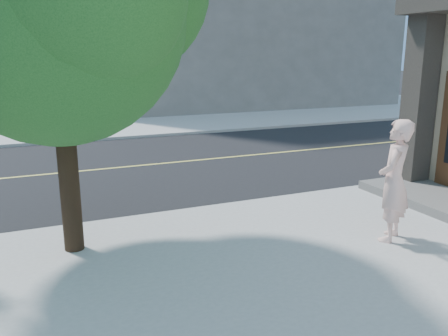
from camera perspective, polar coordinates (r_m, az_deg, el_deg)
name	(u,v)px	position (r m, az deg, el deg)	size (l,w,h in m)	color
sidewalk_ne	(214,100)	(32.53, -1.28, 8.36)	(29.00, 25.00, 0.12)	#ACACAC
man_on_phone	(394,181)	(8.14, 20.21, -1.50)	(0.75, 0.49, 2.05)	#FEC7BC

